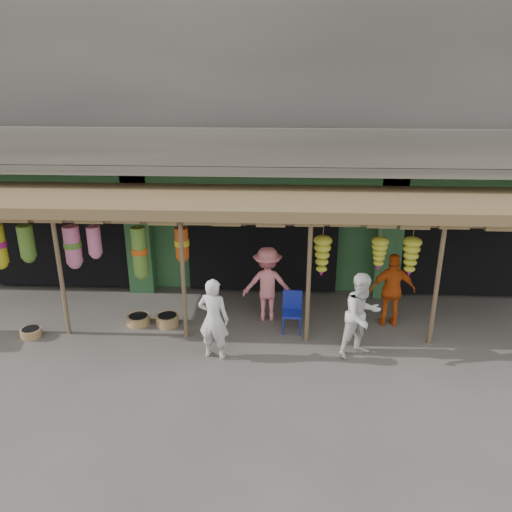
{
  "coord_description": "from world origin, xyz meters",
  "views": [
    {
      "loc": [
        0.43,
        -9.28,
        5.26
      ],
      "look_at": [
        -0.1,
        1.0,
        1.38
      ],
      "focal_mm": 35.0,
      "sensor_mm": 36.0,
      "label": 1
    }
  ],
  "objects_px": {
    "person_front": "(214,319)",
    "person_right": "(362,315)",
    "person_vendor": "(392,290)",
    "blue_chair": "(292,309)",
    "person_shopper": "(267,284)"
  },
  "relations": [
    {
      "from": "person_right",
      "to": "blue_chair",
      "type": "bearing_deg",
      "value": 115.15
    },
    {
      "from": "person_shopper",
      "to": "person_front",
      "type": "bearing_deg",
      "value": 56.39
    },
    {
      "from": "blue_chair",
      "to": "person_shopper",
      "type": "relative_size",
      "value": 0.51
    },
    {
      "from": "person_front",
      "to": "person_vendor",
      "type": "distance_m",
      "value": 3.93
    },
    {
      "from": "blue_chair",
      "to": "person_front",
      "type": "xyz_separation_m",
      "value": [
        -1.51,
        -1.17,
        0.34
      ]
    },
    {
      "from": "blue_chair",
      "to": "person_shopper",
      "type": "xyz_separation_m",
      "value": [
        -0.55,
        0.47,
        0.36
      ]
    },
    {
      "from": "person_front",
      "to": "person_shopper",
      "type": "bearing_deg",
      "value": -108.43
    },
    {
      "from": "person_front",
      "to": "person_vendor",
      "type": "bearing_deg",
      "value": -145.66
    },
    {
      "from": "person_shopper",
      "to": "person_right",
      "type": "bearing_deg",
      "value": 139.41
    },
    {
      "from": "blue_chair",
      "to": "person_shopper",
      "type": "height_order",
      "value": "person_shopper"
    },
    {
      "from": "person_shopper",
      "to": "person_vendor",
      "type": "bearing_deg",
      "value": 173.69
    },
    {
      "from": "person_vendor",
      "to": "person_shopper",
      "type": "relative_size",
      "value": 0.98
    },
    {
      "from": "person_front",
      "to": "person_right",
      "type": "distance_m",
      "value": 2.82
    },
    {
      "from": "person_right",
      "to": "person_vendor",
      "type": "height_order",
      "value": "person_right"
    },
    {
      "from": "blue_chair",
      "to": "person_front",
      "type": "distance_m",
      "value": 1.94
    }
  ]
}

